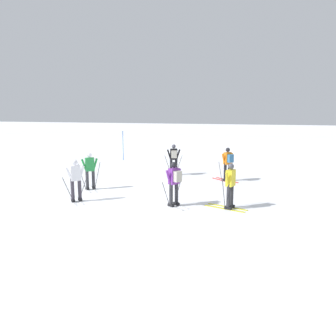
{
  "coord_description": "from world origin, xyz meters",
  "views": [
    {
      "loc": [
        5.0,
        -12.96,
        3.76
      ],
      "look_at": [
        1.46,
        2.28,
        0.9
      ],
      "focal_mm": 36.3,
      "sensor_mm": 36.0,
      "label": 1
    }
  ],
  "objects": [
    {
      "name": "ground_plane",
      "position": [
        0.0,
        0.0,
        0.0
      ],
      "size": [
        120.0,
        120.0,
        0.0
      ],
      "primitive_type": "plane",
      "color": "white"
    },
    {
      "name": "far_snow_ridge",
      "position": [
        0.0,
        18.13,
        0.65
      ],
      "size": [
        80.0,
        8.94,
        1.31
      ],
      "primitive_type": "cube",
      "color": "white",
      "rests_on": "ground"
    },
    {
      "name": "skier_purple",
      "position": [
        2.41,
        -0.78,
        0.95
      ],
      "size": [
        1.52,
        1.22,
        1.71
      ],
      "color": "silver",
      "rests_on": "ground"
    },
    {
      "name": "skier_yellow",
      "position": [
        4.48,
        -0.61,
        0.92
      ],
      "size": [
        1.63,
        0.95,
        1.71
      ],
      "color": "gold",
      "rests_on": "ground"
    },
    {
      "name": "skier_white",
      "position": [
        -1.52,
        -1.04,
        0.92
      ],
      "size": [
        1.31,
        1.46,
        1.71
      ],
      "color": "silver",
      "rests_on": "ground"
    },
    {
      "name": "skier_orange",
      "position": [
        4.12,
        4.15,
        0.96
      ],
      "size": [
        1.41,
        1.37,
        1.71
      ],
      "color": "red",
      "rests_on": "ground"
    },
    {
      "name": "skier_green",
      "position": [
        -1.86,
        0.94,
        0.92
      ],
      "size": [
        1.26,
        1.5,
        1.71
      ],
      "color": "silver",
      "rests_on": "ground"
    },
    {
      "name": "skier_black",
      "position": [
        1.15,
        5.01,
        0.96
      ],
      "size": [
        0.96,
        1.63,
        1.71
      ],
      "color": "silver",
      "rests_on": "ground"
    },
    {
      "name": "trail_marker_pole",
      "position": [
        -3.44,
        9.41,
        1.03
      ],
      "size": [
        0.04,
        0.04,
        2.05
      ],
      "primitive_type": "cylinder",
      "color": "#1E56AD",
      "rests_on": "ground"
    }
  ]
}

